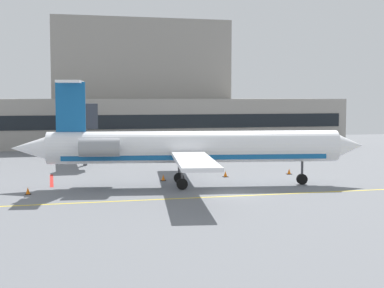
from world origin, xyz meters
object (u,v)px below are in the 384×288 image
at_px(baggage_tug, 93,152).
at_px(pushback_tractor, 326,146).
at_px(regional_jet, 189,147).
at_px(fuel_tank, 222,144).

bearing_deg(baggage_tug, pushback_tractor, 2.34).
relative_size(regional_jet, fuel_tank, 4.01).
height_order(regional_jet, baggage_tug, regional_jet).
xyz_separation_m(regional_jet, baggage_tug, (-6.21, 21.88, -2.28)).
bearing_deg(pushback_tractor, fuel_tank, 167.06).
bearing_deg(pushback_tractor, regional_jet, -136.47).
distance_m(baggage_tug, pushback_tractor, 30.59).
bearing_deg(baggage_tug, fuel_tank, 14.22).
height_order(regional_jet, fuel_tank, regional_jet).
relative_size(pushback_tractor, fuel_tank, 0.54).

